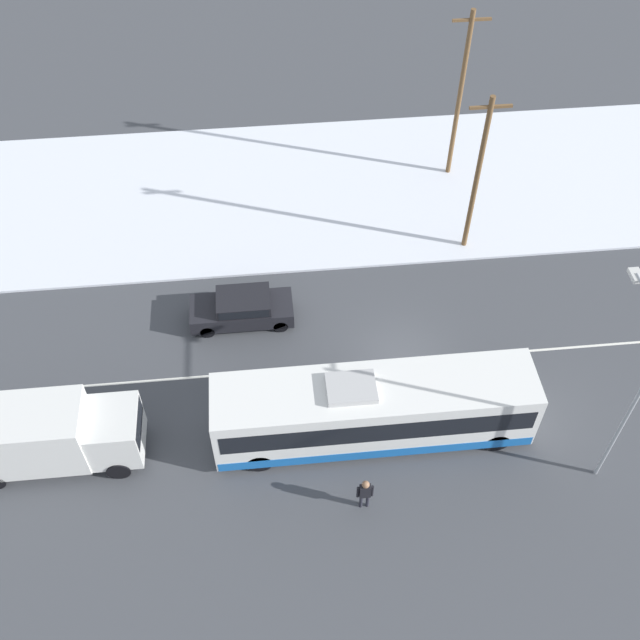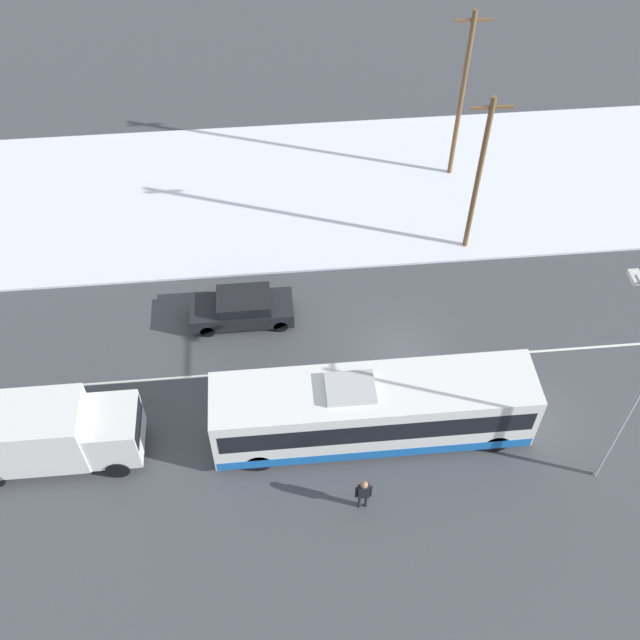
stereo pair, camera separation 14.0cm
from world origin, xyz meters
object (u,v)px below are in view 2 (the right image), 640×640
Objects in this scene: sedan_car at (243,307)px; streetlamp at (632,381)px; box_truck at (38,433)px; utility_pole_roadside at (479,175)px; pedestrian_at_stop at (364,492)px; utility_pole_snowlot at (462,96)px; city_bus at (373,410)px.

streetlamp reaches higher than sedan_car.
utility_pole_roadside is at bearing 28.63° from box_truck.
utility_pole_roadside reaches higher than box_truck.
pedestrian_at_stop is 0.21× the size of streetlamp.
sedan_car is 11.94m from utility_pole_roadside.
box_truck is 0.87× the size of streetlamp.
pedestrian_at_stop is at bearing -173.26° from streetlamp.
utility_pole_roadside is (10.79, 3.71, 3.52)m from sedan_car.
box_truck is 20.94m from streetlamp.
utility_pole_snowlot is (0.42, 5.65, 0.41)m from utility_pole_roadside.
pedestrian_at_stop is (11.66, -3.14, -0.61)m from box_truck.
utility_pole_snowlot is at bearing -140.14° from sedan_car.
streetlamp is 12.34m from utility_pole_roadside.
utility_pole_roadside reaches higher than sedan_car.
utility_pole_roadside is at bearing 59.38° from city_bus.
streetlamp reaches higher than pedestrian_at_stop.
city_bus is 8.05m from sedan_car.
pedestrian_at_stop is at bearing -117.01° from utility_pole_roadside.
utility_pole_snowlot is at bearing 85.77° from utility_pole_roadside.
city_bus is 2.69× the size of sedan_car.
utility_pole_snowlot is (6.41, 15.77, 3.14)m from city_bus.
sedan_car is 2.62× the size of pedestrian_at_stop.
streetlamp is at bearing -84.36° from utility_pole_snowlot.
sedan_car is 10.31m from pedestrian_at_stop.
utility_pole_roadside is (18.37, 10.03, 2.66)m from box_truck.
pedestrian_at_stop is 20.46m from utility_pole_snowlot.
box_truck is at bearing 39.82° from sedan_car.
box_truck is 9.92m from sedan_car.
box_truck is 0.85× the size of utility_pole_roadside.
streetlamp is (8.89, 1.05, 4.08)m from pedestrian_at_stop.
utility_pole_roadside is at bearing 62.99° from pedestrian_at_stop.
streetlamp reaches higher than box_truck.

